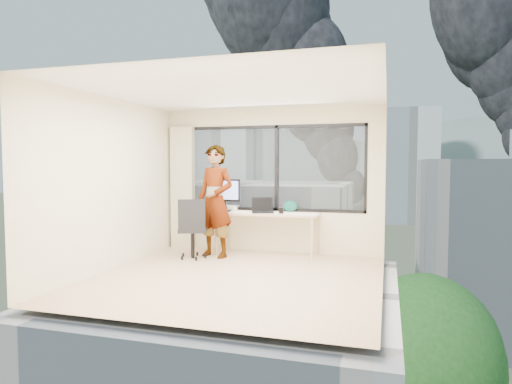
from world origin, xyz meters
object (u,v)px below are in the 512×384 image
at_px(monitor, 225,195).
at_px(handbag, 290,206).
at_px(laptop, 263,206).
at_px(game_console, 228,208).
at_px(person, 215,201).
at_px(desk, 267,234).
at_px(chair, 193,228).

distance_m(monitor, handbag, 1.20).
relative_size(laptop, handbag, 1.53).
height_order(game_console, laptop, laptop).
bearing_deg(handbag, person, -169.83).
bearing_deg(desk, monitor, 175.98).
xyz_separation_m(chair, monitor, (0.33, 0.70, 0.52)).
relative_size(person, game_console, 5.64).
xyz_separation_m(chair, game_console, (0.33, 0.88, 0.27)).
bearing_deg(laptop, handbag, 14.09).
distance_m(game_console, handbag, 1.18).
relative_size(monitor, handbag, 2.27).
xyz_separation_m(game_console, handbag, (1.17, 0.00, 0.06)).
distance_m(desk, laptop, 0.50).
height_order(chair, person, person).
height_order(chair, monitor, monitor).
xyz_separation_m(desk, game_console, (-0.80, 0.24, 0.42)).
distance_m(person, monitor, 0.48).
bearing_deg(chair, desk, 8.26).
bearing_deg(handbag, chair, -168.44).
bearing_deg(person, game_console, 104.80).
xyz_separation_m(laptop, handbag, (0.43, 0.29, -0.02)).
bearing_deg(person, chair, -129.83).
distance_m(person, game_console, 0.67).
bearing_deg(person, desk, 42.37).
bearing_deg(desk, handbag, 32.47).
xyz_separation_m(monitor, handbag, (1.17, 0.18, -0.19)).
bearing_deg(game_console, handbag, -0.80).
bearing_deg(chair, handbag, 8.97).
distance_m(monitor, laptop, 0.77).
relative_size(game_console, handbag, 1.32).
height_order(person, monitor, person).
distance_m(person, laptop, 0.84).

